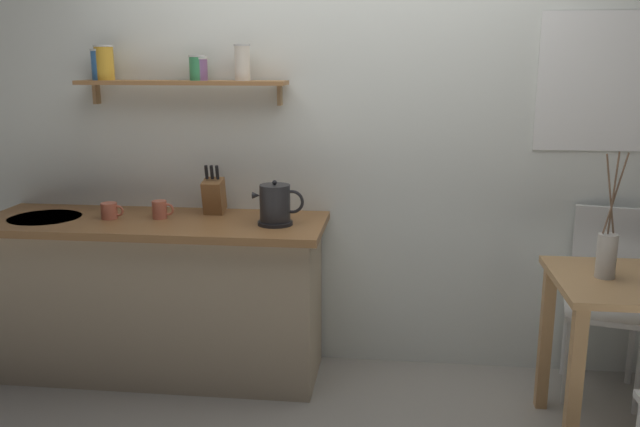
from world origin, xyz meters
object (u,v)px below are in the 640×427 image
at_px(dining_chair_far, 605,292).
at_px(coffee_mug_spare, 160,210).
at_px(twig_vase, 607,253).
at_px(electric_kettle, 276,205).
at_px(knife_block, 214,195).
at_px(coffee_mug_by_sink, 110,211).

bearing_deg(dining_chair_far, coffee_mug_spare, -177.76).
relative_size(twig_vase, coffee_mug_spare, 4.71).
relative_size(electric_kettle, knife_block, 0.97).
distance_m(electric_kettle, knife_block, 0.43).
relative_size(twig_vase, electric_kettle, 2.09).
height_order(twig_vase, electric_kettle, twig_vase).
distance_m(dining_chair_far, electric_kettle, 1.77).
distance_m(knife_block, coffee_mug_by_sink, 0.55).
bearing_deg(coffee_mug_spare, coffee_mug_by_sink, -171.93).
relative_size(twig_vase, knife_block, 2.03).
height_order(twig_vase, coffee_mug_spare, twig_vase).
xyz_separation_m(twig_vase, electric_kettle, (-1.52, 0.36, 0.10)).
distance_m(knife_block, coffee_mug_spare, 0.30).
bearing_deg(electric_kettle, knife_block, 152.19).
bearing_deg(knife_block, dining_chair_far, -1.21).
distance_m(dining_chair_far, coffee_mug_spare, 2.37).
height_order(coffee_mug_by_sink, coffee_mug_spare, coffee_mug_spare).
relative_size(dining_chair_far, coffee_mug_by_sink, 7.83).
relative_size(knife_block, coffee_mug_by_sink, 2.23).
bearing_deg(electric_kettle, dining_chair_far, 5.21).
bearing_deg(knife_block, coffee_mug_by_sink, -161.69).
bearing_deg(twig_vase, knife_block, 163.59).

